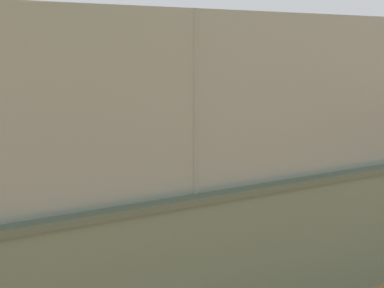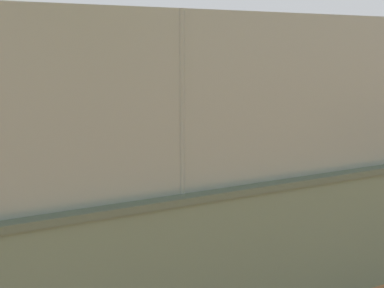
# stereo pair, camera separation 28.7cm
# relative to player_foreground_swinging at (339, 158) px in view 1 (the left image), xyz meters

# --- Properties ---
(ground_plane) EXTENTS (260.00, 260.00, 0.00)m
(ground_plane) POSITION_rel_player_foreground_swinging_xyz_m (4.19, -8.36, -1.03)
(ground_plane) COLOR #B27247
(perimeter_wall) EXTENTS (33.04, 1.33, 1.71)m
(perimeter_wall) POSITION_rel_player_foreground_swinging_xyz_m (5.03, 3.01, -0.16)
(perimeter_wall) COLOR slate
(perimeter_wall) RESTS_ON ground_plane
(fence_panel_on_wall) EXTENTS (32.44, 0.98, 1.98)m
(fence_panel_on_wall) POSITION_rel_player_foreground_swinging_xyz_m (5.03, 3.01, 1.68)
(fence_panel_on_wall) COLOR gray
(fence_panel_on_wall) RESTS_ON perimeter_wall
(player_foreground_swinging) EXTENTS (0.94, 0.98, 1.73)m
(player_foreground_swinging) POSITION_rel_player_foreground_swinging_xyz_m (0.00, 0.00, 0.00)
(player_foreground_swinging) COLOR navy
(player_foreground_swinging) RESTS_ON ground_plane
(player_near_wall_returning) EXTENTS (0.70, 1.23, 1.51)m
(player_near_wall_returning) POSITION_rel_player_foreground_swinging_xyz_m (3.34, -9.20, -0.14)
(player_near_wall_returning) COLOR #B2B2B2
(player_near_wall_returning) RESTS_ON ground_plane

